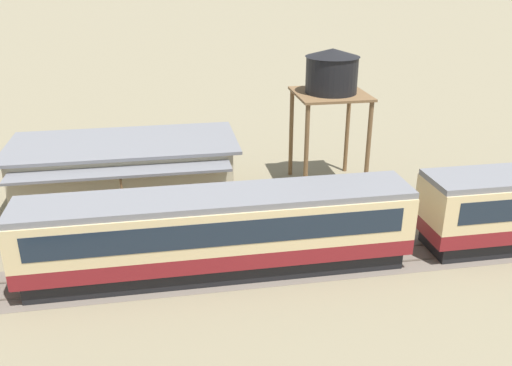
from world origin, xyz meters
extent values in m
cylinder|color=black|center=(-7.14, -0.98, 0.45)|extent=(0.90, 0.18, 0.90)
cylinder|color=black|center=(-7.14, 0.46, 0.45)|extent=(0.90, 0.18, 0.90)
cube|color=maroon|center=(-20.96, -0.26, 1.30)|extent=(18.54, 3.12, 0.80)
cube|color=#D1B784|center=(-20.96, -0.26, 2.76)|extent=(18.54, 3.12, 2.12)
cube|color=#192330|center=(-20.96, -0.26, 2.87)|extent=(17.05, 3.16, 1.19)
cube|color=slate|center=(-20.96, -0.26, 3.97)|extent=(18.54, 2.93, 0.30)
cube|color=black|center=(-20.96, -0.26, 0.46)|extent=(17.79, 2.68, 0.88)
cylinder|color=black|center=(-14.84, -0.98, 0.45)|extent=(0.90, 0.18, 0.90)
cylinder|color=black|center=(-14.84, 0.46, 0.45)|extent=(0.90, 0.18, 0.90)
cylinder|color=black|center=(-27.07, -0.98, 0.45)|extent=(0.90, 0.18, 0.90)
cylinder|color=black|center=(-27.07, 0.46, 0.45)|extent=(0.90, 0.18, 0.90)
cube|color=#665B51|center=(-6.84, -0.26, 0.01)|extent=(145.08, 3.60, 0.01)
cube|color=#4C4238|center=(-6.84, -0.98, 0.02)|extent=(145.08, 0.12, 0.04)
cube|color=#4C4238|center=(-6.84, 0.46, 0.02)|extent=(145.08, 0.12, 0.04)
cube|color=#BCB293|center=(-25.74, 9.98, 1.71)|extent=(13.03, 5.91, 3.43)
cube|color=slate|center=(-25.74, 9.98, 3.53)|extent=(14.07, 6.39, 0.20)
cube|color=slate|center=(-25.74, 6.22, 3.03)|extent=(12.50, 1.60, 0.16)
cylinder|color=brown|center=(-25.74, 5.62, 1.47)|extent=(0.14, 0.14, 2.95)
cylinder|color=brown|center=(-10.56, 11.61, 3.05)|extent=(0.28, 0.28, 6.09)
cylinder|color=brown|center=(-14.59, 11.61, 3.05)|extent=(0.28, 0.28, 6.09)
cylinder|color=brown|center=(-10.56, 7.58, 3.05)|extent=(0.28, 0.28, 6.09)
cylinder|color=brown|center=(-14.59, 7.58, 3.05)|extent=(0.28, 0.28, 6.09)
cube|color=brown|center=(-12.57, 9.60, 6.17)|extent=(4.53, 4.53, 0.16)
cylinder|color=black|center=(-12.57, 9.60, 7.39)|extent=(3.26, 3.26, 2.27)
cone|color=black|center=(-12.57, 9.60, 8.78)|extent=(3.42, 3.42, 0.50)
camera|label=1|loc=(-23.15, -23.03, 14.25)|focal=38.00mm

